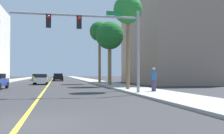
# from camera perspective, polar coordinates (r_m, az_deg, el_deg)

# --- Properties ---
(ground) EXTENTS (192.00, 192.00, 0.00)m
(ground) POSITION_cam_1_polar(r_m,az_deg,el_deg) (49.88, -13.08, -3.06)
(ground) COLOR #2D2D30
(sidewalk_left) EXTENTS (3.36, 168.00, 0.15)m
(sidewalk_left) POSITION_cam_1_polar(r_m,az_deg,el_deg) (50.63, -21.90, -2.88)
(sidewalk_left) COLOR #9E9B93
(sidewalk_left) RESTS_ON ground
(sidewalk_right) EXTENTS (3.36, 168.00, 0.15)m
(sidewalk_right) POSITION_cam_1_polar(r_m,az_deg,el_deg) (50.32, -4.21, -3.00)
(sidewalk_right) COLOR #9E9B93
(sidewalk_right) RESTS_ON ground
(lane_marking_center) EXTENTS (0.16, 144.00, 0.01)m
(lane_marking_center) POSITION_cam_1_polar(r_m,az_deg,el_deg) (49.87, -13.08, -3.06)
(lane_marking_center) COLOR yellow
(lane_marking_center) RESTS_ON ground
(building_right_near) EXTENTS (10.06, 16.97, 11.88)m
(building_right_near) POSITION_cam_1_polar(r_m,az_deg,el_deg) (39.95, 12.05, 5.06)
(building_right_near) COLOR gray
(building_right_near) RESTS_ON ground
(traffic_signal_mast) EXTENTS (8.44, 0.36, 5.60)m
(traffic_signal_mast) POSITION_cam_1_polar(r_m,az_deg,el_deg) (17.71, -2.54, 7.54)
(traffic_signal_mast) COLOR gray
(traffic_signal_mast) RESTS_ON sidewalk_right
(palm_near) EXTENTS (2.44, 2.44, 7.96)m
(palm_near) POSITION_cam_1_polar(r_m,az_deg,el_deg) (22.91, 3.42, 11.97)
(palm_near) COLOR brown
(palm_near) RESTS_ON sidewalk_right
(palm_mid) EXTENTS (3.20, 3.20, 7.25)m
(palm_mid) POSITION_cam_1_polar(r_m,az_deg,el_deg) (30.27, -0.51, 6.68)
(palm_mid) COLOR brown
(palm_mid) RESTS_ON sidewalk_right
(palm_far) EXTENTS (2.87, 2.87, 8.79)m
(palm_far) POSITION_cam_1_polar(r_m,az_deg,el_deg) (38.22, -2.69, 7.47)
(palm_far) COLOR brown
(palm_far) RESTS_ON sidewalk_right
(car_green) EXTENTS (1.96, 4.50, 1.48)m
(car_green) POSITION_cam_1_polar(r_m,az_deg,el_deg) (59.15, -11.70, -2.08)
(car_green) COLOR #196638
(car_green) RESTS_ON ground
(car_yellow) EXTENTS (1.91, 4.41, 1.39)m
(car_yellow) POSITION_cam_1_polar(r_m,az_deg,el_deg) (58.22, -16.00, -2.09)
(car_yellow) COLOR gold
(car_yellow) RESTS_ON ground
(car_black) EXTENTS (1.96, 4.23, 1.48)m
(car_black) POSITION_cam_1_polar(r_m,az_deg,el_deg) (52.79, -11.48, -2.15)
(car_black) COLOR black
(car_black) RESTS_ON ground
(car_white) EXTENTS (1.75, 4.48, 1.40)m
(car_white) POSITION_cam_1_polar(r_m,az_deg,el_deg) (36.62, -15.09, -2.50)
(car_white) COLOR white
(car_white) RESTS_ON ground
(pedestrian) EXTENTS (0.38, 0.38, 1.72)m
(pedestrian) POSITION_cam_1_polar(r_m,az_deg,el_deg) (19.44, 9.00, -2.67)
(pedestrian) COLOR #3F3859
(pedestrian) RESTS_ON sidewalk_right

